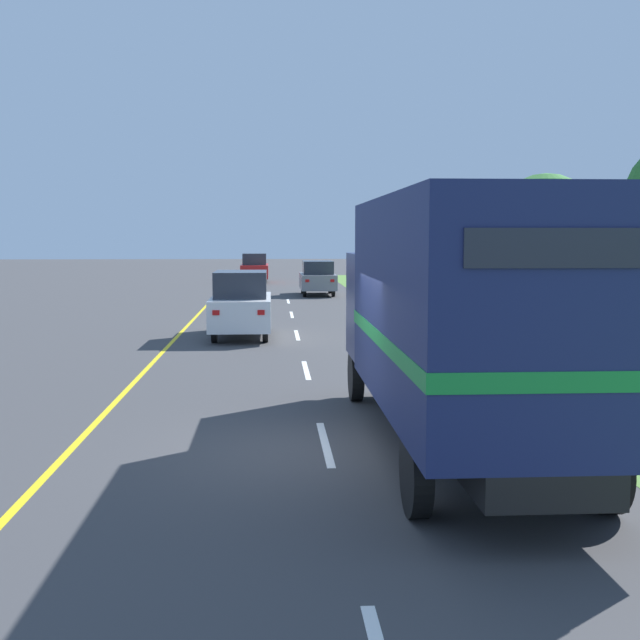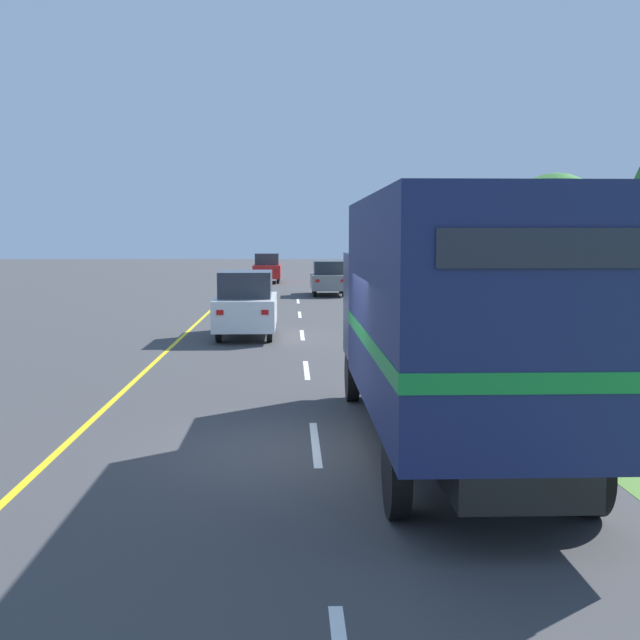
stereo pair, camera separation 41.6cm
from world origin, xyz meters
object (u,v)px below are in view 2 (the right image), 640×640
at_px(horse_trailer_truck, 450,314).
at_px(lead_car_white, 246,304).
at_px(lead_car_red_ahead, 267,268).
at_px(lead_car_grey_ahead, 328,278).
at_px(roadside_tree_far, 497,228).
at_px(roadside_tree_mid, 554,226).
at_px(highway_sign, 601,300).

xyz_separation_m(horse_trailer_truck, lead_car_white, (-3.57, 13.50, -0.99)).
height_order(lead_car_white, lead_car_red_ahead, lead_car_white).
height_order(lead_car_grey_ahead, roadside_tree_far, roadside_tree_far).
distance_m(lead_car_grey_ahead, roadside_tree_mid, 14.08).
height_order(lead_car_red_ahead, roadside_tree_far, roadside_tree_far).
xyz_separation_m(lead_car_red_ahead, roadside_tree_mid, (11.84, -22.89, 2.50)).
height_order(lead_car_grey_ahead, roadside_tree_mid, roadside_tree_mid).
distance_m(horse_trailer_truck, roadside_tree_mid, 21.65).
bearing_deg(lead_car_red_ahead, lead_car_grey_ahead, -73.30).
xyz_separation_m(lead_car_grey_ahead, roadside_tree_mid, (8.30, -11.08, 2.56)).
height_order(lead_car_grey_ahead, lead_car_red_ahead, lead_car_red_ahead).
height_order(horse_trailer_truck, lead_car_white, horse_trailer_truck).
relative_size(horse_trailer_truck, lead_car_grey_ahead, 2.06).
bearing_deg(roadside_tree_far, lead_car_grey_ahead, 172.61).
bearing_deg(lead_car_red_ahead, horse_trailer_truck, -84.99).
bearing_deg(lead_car_white, horse_trailer_truck, -75.18).
xyz_separation_m(highway_sign, roadside_tree_far, (4.02, 24.25, 1.77)).
xyz_separation_m(horse_trailer_truck, roadside_tree_mid, (8.07, 20.04, 1.48)).
bearing_deg(horse_trailer_truck, lead_car_white, 104.82).
height_order(lead_car_red_ahead, roadside_tree_mid, roadside_tree_mid).
xyz_separation_m(horse_trailer_truck, lead_car_grey_ahead, (-0.22, 31.12, -1.08)).
bearing_deg(lead_car_white, roadside_tree_far, 54.07).
bearing_deg(horse_trailer_truck, lead_car_grey_ahead, 90.41).
relative_size(lead_car_red_ahead, highway_sign, 1.64).
relative_size(lead_car_red_ahead, roadside_tree_far, 0.86).
bearing_deg(lead_car_red_ahead, roadside_tree_far, -46.76).
relative_size(lead_car_white, roadside_tree_mid, 0.75).
bearing_deg(roadside_tree_far, highway_sign, -99.40).
xyz_separation_m(highway_sign, roadside_tree_mid, (3.70, 14.29, 1.75)).
relative_size(lead_car_white, highway_sign, 1.52).
bearing_deg(horse_trailer_truck, roadside_tree_far, 74.38).
xyz_separation_m(lead_car_red_ahead, highway_sign, (8.14, -37.18, 0.74)).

